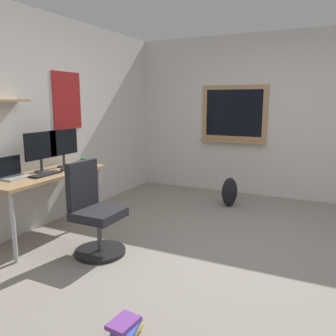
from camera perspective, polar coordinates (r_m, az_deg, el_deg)
name	(u,v)px	position (r m, az deg, el deg)	size (l,w,h in m)	color
ground_plane	(235,253)	(3.74, 10.99, -13.61)	(5.20, 5.20, 0.00)	gray
wall_back	(49,121)	(4.67, -19.03, 7.40)	(5.00, 0.30, 2.60)	silver
wall_right	(278,117)	(5.82, 17.61, 8.06)	(0.22, 5.00, 2.60)	silver
desk	(47,180)	(4.18, -19.36, -1.90)	(1.47, 0.56, 0.74)	tan
office_chair	(94,215)	(3.63, -12.10, -7.52)	(0.52, 0.52, 0.95)	black
laptop	(13,173)	(4.04, -24.18, -0.74)	(0.31, 0.21, 0.23)	#ADAFB5
monitor_primary	(41,149)	(4.21, -20.17, 2.97)	(0.46, 0.17, 0.46)	#38383D
monitor_secondary	(64,145)	(4.47, -16.80, 3.60)	(0.46, 0.17, 0.46)	#38383D
keyboard	(46,174)	(4.06, -19.47, -0.98)	(0.37, 0.13, 0.02)	black
computer_mouse	(64,169)	(4.26, -16.81, -0.20)	(0.10, 0.06, 0.03)	#262628
coffee_mug	(84,161)	(4.60, -13.70, 1.13)	(0.08, 0.08, 0.09)	#338C4C
backpack	(230,192)	(5.26, 10.09, -3.88)	(0.32, 0.22, 0.43)	black
book_stack_on_floor	(126,328)	(2.56, -6.97, -24.67)	(0.24, 0.20, 0.12)	#C63833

